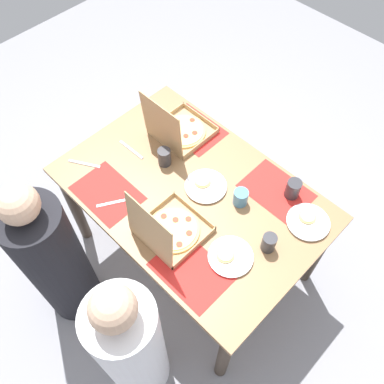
{
  "coord_description": "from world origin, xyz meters",
  "views": [
    {
      "loc": [
        -0.87,
        0.88,
        2.61
      ],
      "look_at": [
        0.0,
        0.0,
        0.77
      ],
      "focal_mm": 38.68,
      "sensor_mm": 36.0,
      "label": 1
    }
  ],
  "objects": [
    {
      "name": "placemat_far_left",
      "position": [
        -0.32,
        0.33,
        0.77
      ],
      "size": [
        0.36,
        0.26,
        0.0
      ],
      "primitive_type": "cube",
      "color": "red",
      "rests_on": "dining_table"
    },
    {
      "name": "plate_middle",
      "position": [
        -0.03,
        -0.07,
        0.78
      ],
      "size": [
        0.23,
        0.23,
        0.03
      ],
      "color": "white",
      "rests_on": "dining_table"
    },
    {
      "name": "ground_plane",
      "position": [
        0.0,
        0.0,
        0.0
      ],
      "size": [
        6.0,
        6.0,
        0.0
      ],
      "primitive_type": "plane",
      "color": "gray"
    },
    {
      "name": "placemat_far_right",
      "position": [
        0.32,
        0.33,
        0.77
      ],
      "size": [
        0.36,
        0.26,
        0.0
      ],
      "primitive_type": "cube",
      "color": "red",
      "rests_on": "dining_table"
    },
    {
      "name": "plate_far_left",
      "position": [
        -0.55,
        -0.28,
        0.78
      ],
      "size": [
        0.22,
        0.22,
        0.03
      ],
      "color": "white",
      "rests_on": "dining_table"
    },
    {
      "name": "placemat_near_right",
      "position": [
        0.32,
        -0.33,
        0.77
      ],
      "size": [
        0.36,
        0.26,
        0.0
      ],
      "primitive_type": "cube",
      "color": "red",
      "rests_on": "dining_table"
    },
    {
      "name": "placemat_near_left",
      "position": [
        -0.32,
        -0.33,
        0.77
      ],
      "size": [
        0.36,
        0.26,
        0.0
      ],
      "primitive_type": "cube",
      "color": "red",
      "rests_on": "dining_table"
    },
    {
      "name": "cup_spare",
      "position": [
        -0.39,
        -0.36,
        0.83
      ],
      "size": [
        0.08,
        0.08,
        0.11
      ],
      "primitive_type": "cylinder",
      "color": "#333338",
      "rests_on": "dining_table"
    },
    {
      "name": "pizza_box_corner_left",
      "position": [
        0.34,
        -0.23,
        0.83
      ],
      "size": [
        0.3,
        0.33,
        0.34
      ],
      "color": "tan",
      "rests_on": "dining_table"
    },
    {
      "name": "diner_right_seat",
      "position": [
        0.32,
        0.74,
        0.55
      ],
      "size": [
        0.32,
        0.32,
        1.22
      ],
      "color": "black",
      "rests_on": "ground_plane"
    },
    {
      "name": "pizza_box_corner_right",
      "position": [
        -0.1,
        0.27,
        0.83
      ],
      "size": [
        0.31,
        0.31,
        0.34
      ],
      "color": "tan",
      "rests_on": "dining_table"
    },
    {
      "name": "diner_left_seat",
      "position": [
        -0.32,
        0.74,
        0.54
      ],
      "size": [
        0.32,
        0.32,
        1.21
      ],
      "color": "white",
      "rests_on": "ground_plane"
    },
    {
      "name": "cup_dark",
      "position": [
        -0.22,
        -0.13,
        0.82
      ],
      "size": [
        0.08,
        0.08,
        0.09
      ],
      "primitive_type": "cylinder",
      "color": "teal",
      "rests_on": "dining_table"
    },
    {
      "name": "cup_clear_right",
      "position": [
        -0.5,
        -0.03,
        0.82
      ],
      "size": [
        0.07,
        0.07,
        0.1
      ],
      "primitive_type": "cylinder",
      "color": "#333338",
      "rests_on": "dining_table"
    },
    {
      "name": "plate_near_right",
      "position": [
        -0.4,
        0.14,
        0.78
      ],
      "size": [
        0.22,
        0.22,
        0.03
      ],
      "color": "white",
      "rests_on": "dining_table"
    },
    {
      "name": "fork_by_far_left",
      "position": [
        0.46,
        0.04,
        0.78
      ],
      "size": [
        0.19,
        0.02,
        0.0
      ],
      "primitive_type": "cube",
      "rotation": [
        0.0,
        0.0,
        0.03
      ],
      "color": "#B7B7BC",
      "rests_on": "dining_table"
    },
    {
      "name": "fork_by_far_right",
      "position": [
        0.56,
        0.29,
        0.78
      ],
      "size": [
        0.17,
        0.11,
        0.0
      ],
      "primitive_type": "cube",
      "rotation": [
        0.0,
        0.0,
        0.52
      ],
      "color": "#B7B7BC",
      "rests_on": "dining_table"
    },
    {
      "name": "cup_red",
      "position": [
        0.25,
        -0.03,
        0.83
      ],
      "size": [
        0.07,
        0.07,
        0.11
      ],
      "primitive_type": "cylinder",
      "color": "#333338",
      "rests_on": "dining_table"
    },
    {
      "name": "dining_table",
      "position": [
        0.0,
        0.0,
        0.66
      ],
      "size": [
        1.41,
        0.95,
        0.77
      ],
      "color": "#3F3328",
      "rests_on": "ground_plane"
    },
    {
      "name": "fork_by_near_left",
      "position": [
        0.24,
        0.34,
        0.78
      ],
      "size": [
        0.11,
        0.17,
        0.0
      ],
      "primitive_type": "cube",
      "rotation": [
        0.0,
        0.0,
        1.04
      ],
      "color": "#B7B7BC",
      "rests_on": "dining_table"
    }
  ]
}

